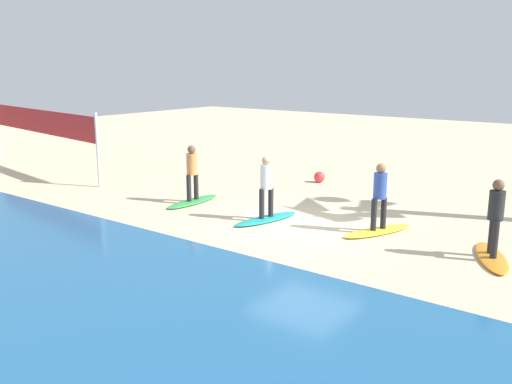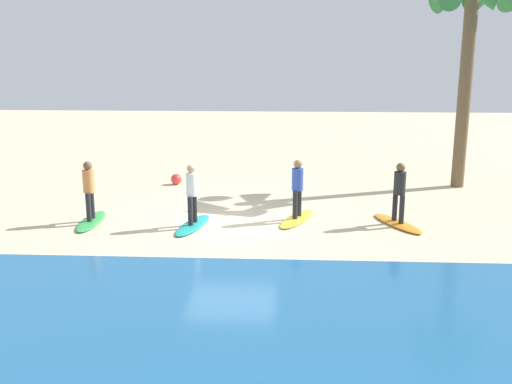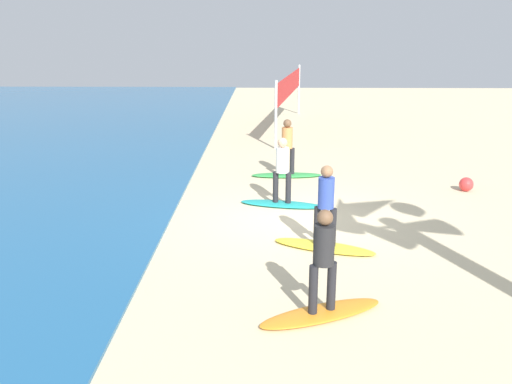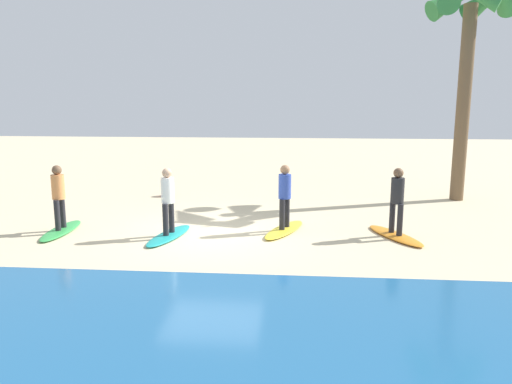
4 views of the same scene
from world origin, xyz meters
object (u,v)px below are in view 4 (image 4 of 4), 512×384
(surfer_teal, at_px, (168,196))
(surfer_green, at_px, (58,192))
(surfboard_yellow, at_px, (284,230))
(palm_tree, at_px, (470,20))
(beach_ball, at_px, (167,191))
(surfer_orange, at_px, (397,196))
(surfboard_orange, at_px, (395,235))
(surfboard_green, at_px, (61,230))
(surfer_yellow, at_px, (285,192))
(surfboard_teal, at_px, (169,235))

(surfer_teal, height_order, surfer_green, same)
(surfboard_yellow, relative_size, palm_tree, 0.29)
(beach_ball, bearing_deg, surfer_orange, 146.52)
(surfboard_orange, bearing_deg, surfboard_green, -113.19)
(surfer_green, xyz_separation_m, beach_ball, (-1.48, -4.85, -0.85))
(surfboard_yellow, height_order, surfer_green, surfer_green)
(surfer_orange, distance_m, palm_tree, 7.41)
(surfer_green, distance_m, beach_ball, 5.14)
(surfer_teal, bearing_deg, surfer_orange, -175.29)
(surfer_yellow, height_order, surfer_green, same)
(surfer_yellow, distance_m, beach_ball, 6.09)
(surfboard_yellow, distance_m, palm_tree, 9.27)
(surfer_green, height_order, beach_ball, surfer_green)
(surfer_yellow, bearing_deg, palm_tree, -141.33)
(beach_ball, bearing_deg, surfer_yellow, 134.56)
(surfer_orange, bearing_deg, surfboard_green, 1.58)
(surfboard_green, bearing_deg, surfer_teal, 83.52)
(surfer_orange, height_order, surfboard_teal, surfer_orange)
(surfer_orange, xyz_separation_m, palm_tree, (-2.92, -4.86, 4.78))
(surfer_orange, relative_size, surfer_green, 1.00)
(surfboard_orange, relative_size, surfboard_teal, 1.00)
(beach_ball, bearing_deg, surfboard_orange, 146.52)
(surfer_teal, relative_size, surfer_green, 1.00)
(surfboard_orange, relative_size, surfboard_yellow, 1.00)
(surfboard_yellow, xyz_separation_m, surfer_teal, (2.83, 0.78, 0.99))
(surfer_yellow, bearing_deg, surfboard_green, 5.53)
(surfer_yellow, relative_size, surfer_teal, 1.00)
(surfboard_yellow, xyz_separation_m, surfer_green, (5.71, 0.55, 0.99))
(surfboard_teal, height_order, surfboard_green, same)
(surfer_green, height_order, palm_tree, palm_tree)
(surfer_green, bearing_deg, surfboard_yellow, -174.47)
(surfer_teal, distance_m, palm_tree, 11.10)
(surfer_orange, xyz_separation_m, surfboard_green, (8.46, 0.23, -0.99))
(surfer_green, bearing_deg, surfboard_green, 14.04)
(surfboard_green, height_order, beach_ball, beach_ball)
(palm_tree, bearing_deg, surfer_orange, 58.96)
(surfboard_yellow, height_order, surfer_yellow, surfer_yellow)
(surfer_teal, height_order, beach_ball, surfer_teal)
(surfboard_teal, bearing_deg, surfboard_orange, 106.76)
(surfer_green, bearing_deg, palm_tree, -155.91)
(surfboard_teal, height_order, surfer_green, surfer_green)
(surfboard_yellow, bearing_deg, surfer_yellow, 0.00)
(surfer_teal, bearing_deg, surfboard_yellow, -164.64)
(surfboard_yellow, xyz_separation_m, surfer_yellow, (0.00, 0.00, 0.99))
(surfer_orange, bearing_deg, surfboard_yellow, -6.61)
(surfboard_orange, height_order, beach_ball, beach_ball)
(surfboard_orange, xyz_separation_m, surfboard_green, (8.46, 0.23, 0.00))
(surfboard_orange, height_order, surfboard_green, same)
(surfboard_orange, bearing_deg, surfer_orange, -114.77)
(palm_tree, distance_m, beach_ball, 11.39)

